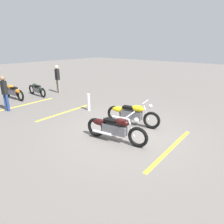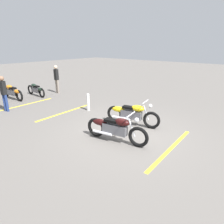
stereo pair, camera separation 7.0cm
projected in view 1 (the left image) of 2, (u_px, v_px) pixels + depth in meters
ground_plane at (125, 132)px, 7.36m from camera, size 60.00×60.00×0.00m
motorcycle_bright_foreground at (131, 114)px, 7.93m from camera, size 2.21×0.75×1.04m
motorcycle_dark_foreground at (114, 128)px, 6.58m from camera, size 2.22×0.72×1.04m
motorcycle_row_far_left at (37, 89)px, 12.42m from camera, size 1.94×0.27×0.73m
motorcycle_row_left at (14, 92)px, 11.64m from camera, size 2.16×0.32×0.81m
bystander_near_row at (5, 92)px, 9.43m from camera, size 0.28×0.23×1.68m
bystander_secondary at (58, 78)px, 12.96m from camera, size 0.30×0.23×1.78m
bollard_post at (89, 102)px, 9.70m from camera, size 0.14×0.14×0.81m
parking_stripe_near at (170, 149)px, 6.21m from camera, size 0.21×3.20×0.01m
parking_stripe_mid at (66, 112)px, 9.54m from camera, size 0.21×3.20×0.01m
parking_stripe_far at (27, 104)px, 10.76m from camera, size 0.21×3.20×0.01m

